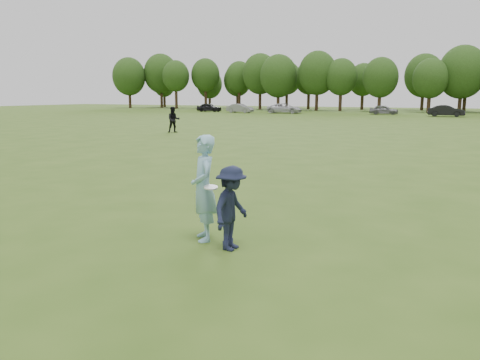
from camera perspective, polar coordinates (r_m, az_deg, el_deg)
The scene contains 11 objects.
ground at distance 9.56m, azimuth -0.99°, elevation -7.01°, with size 200.00×200.00×0.00m, color #365317.
thrower at distance 9.20m, azimuth -4.44°, elevation -1.00°, with size 0.76×0.50×2.09m, color #87BAD0.
defender at distance 8.64m, azimuth -1.05°, elevation -3.46°, with size 1.02×0.59×1.58m, color #171C33.
player_far_a at distance 35.91m, azimuth -8.10°, elevation 7.29°, with size 0.95×0.74×1.95m, color black.
car_a at distance 78.95m, azimuth -3.78°, elevation 8.82°, with size 1.66×4.13×1.41m, color black.
car_b at distance 74.12m, azimuth 0.01°, elevation 8.73°, with size 1.47×4.22×1.39m, color gray.
car_c at distance 72.46m, azimuth 5.49°, elevation 8.69°, with size 2.47×5.36×1.49m, color silver.
car_e at distance 70.45m, azimuth 17.14°, elevation 8.18°, with size 1.61×4.00×1.36m, color slate.
car_f at distance 66.73m, azimuth 23.87°, elevation 7.71°, with size 1.56×4.49×1.48m, color black.
disc_in_play at distance 8.90m, azimuth -3.58°, elevation -0.89°, with size 0.31×0.31×0.08m.
treeline at distance 85.12m, azimuth 25.47°, elevation 11.71°, with size 130.35×18.39×11.74m.
Camera 1 is at (4.12, -8.14, 2.86)m, focal length 35.00 mm.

